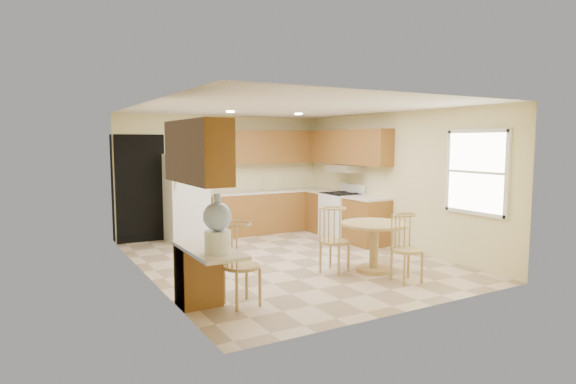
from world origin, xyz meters
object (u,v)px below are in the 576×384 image
dining_table (374,240)px  chair_desk (245,257)px  chair_table_b (412,243)px  stove (342,215)px  water_crock (218,226)px  chair_table_a (338,234)px  refrigerator (186,198)px

dining_table → chair_desk: size_ratio=1.01×
chair_table_b → chair_desk: size_ratio=0.94×
stove → water_crock: size_ratio=1.70×
dining_table → chair_table_a: (-0.55, 0.16, 0.11)m
stove → dining_table: 2.62m
chair_table_b → water_crock: size_ratio=1.47×
refrigerator → chair_table_b: size_ratio=1.83×
refrigerator → chair_table_a: size_ratio=1.75×
chair_table_b → water_crock: (-2.86, -0.04, 0.48)m
refrigerator → chair_table_b: bearing=-67.4°
refrigerator → chair_desk: (-0.60, -4.08, -0.25)m
refrigerator → chair_table_a: (1.21, -3.44, -0.26)m
stove → chair_table_a: 2.78m
dining_table → chair_desk: bearing=-168.3°
chair_table_a → water_crock: bearing=-94.1°
chair_table_b → dining_table: bearing=-80.4°
stove → chair_table_b: 3.29m
stove → dining_table: stove is taller
refrigerator → stove: bearing=-23.0°
chair_desk → dining_table: bearing=96.2°
chair_table_b → stove: bearing=-103.2°
refrigerator → chair_table_b: 4.70m
refrigerator → dining_table: (1.76, -3.59, -0.37)m
refrigerator → chair_desk: refrigerator is taller
stove → water_crock: (-3.92, -3.16, 0.59)m
chair_table_a → chair_desk: (-1.81, -0.65, 0.01)m
refrigerator → chair_table_a: 3.65m
chair_table_a → chair_desk: 1.92m
chair_table_b → chair_desk: 2.42m
refrigerator → chair_table_b: refrigerator is taller
stove → chair_desk: (-3.47, -2.86, 0.14)m
chair_table_b → chair_desk: bearing=-0.2°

